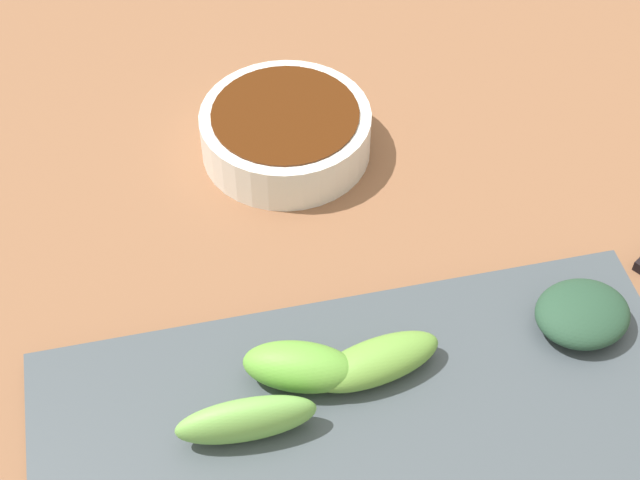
# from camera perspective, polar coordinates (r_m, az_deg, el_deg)

# --- Properties ---
(tabletop) EXTENTS (2.10, 2.10, 0.02)m
(tabletop) POSITION_cam_1_polar(r_m,az_deg,el_deg) (0.67, 1.19, -2.29)
(tabletop) COLOR brown
(tabletop) RESTS_ON ground
(sauce_bowl) EXTENTS (0.13, 0.13, 0.04)m
(sauce_bowl) POSITION_cam_1_polar(r_m,az_deg,el_deg) (0.73, -2.02, 6.42)
(sauce_bowl) COLOR white
(sauce_bowl) RESTS_ON tabletop
(serving_plate) EXTENTS (0.17, 0.39, 0.01)m
(serving_plate) POSITION_cam_1_polar(r_m,az_deg,el_deg) (0.59, 2.51, -10.08)
(serving_plate) COLOR #444D53
(serving_plate) RESTS_ON tabletop
(broccoli_stalk_0) EXTENTS (0.04, 0.09, 0.02)m
(broccoli_stalk_0) POSITION_cam_1_polar(r_m,az_deg,el_deg) (0.59, 3.03, -7.16)
(broccoli_stalk_0) COLOR #70A740
(broccoli_stalk_0) RESTS_ON serving_plate
(broccoli_leafy_1) EXTENTS (0.06, 0.06, 0.02)m
(broccoli_leafy_1) POSITION_cam_1_polar(r_m,az_deg,el_deg) (0.63, 15.09, -4.18)
(broccoli_leafy_1) COLOR #274933
(broccoli_leafy_1) RESTS_ON serving_plate
(broccoli_stalk_2) EXTENTS (0.05, 0.08, 0.03)m
(broccoli_stalk_2) POSITION_cam_1_polar(r_m,az_deg,el_deg) (0.59, -1.17, -7.42)
(broccoli_stalk_2) COLOR #69B03D
(broccoli_stalk_2) RESTS_ON serving_plate
(broccoli_stalk_3) EXTENTS (0.02, 0.08, 0.03)m
(broccoli_stalk_3) POSITION_cam_1_polar(r_m,az_deg,el_deg) (0.57, -4.33, -10.43)
(broccoli_stalk_3) COLOR #77B850
(broccoli_stalk_3) RESTS_ON serving_plate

